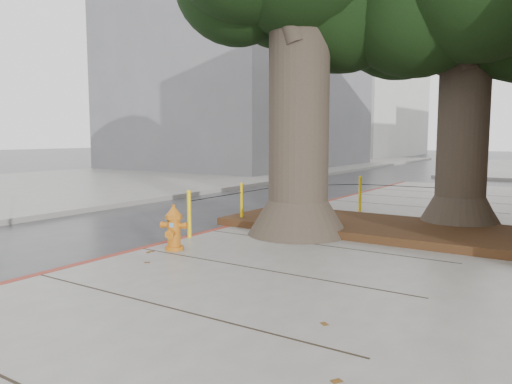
{
  "coord_description": "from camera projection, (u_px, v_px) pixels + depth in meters",
  "views": [
    {
      "loc": [
        4.5,
        -6.13,
        2.14
      ],
      "look_at": [
        -0.57,
        1.56,
        1.1
      ],
      "focal_mm": 35.0,
      "sensor_mm": 36.0,
      "label": 1
    }
  ],
  "objects": [
    {
      "name": "building_far_white",
      "position": [
        351.0,
        86.0,
        53.57
      ],
      "size": [
        12.0,
        18.0,
        15.0
      ],
      "primitive_type": "cube",
      "color": "silver",
      "rests_on": "ground"
    },
    {
      "name": "car_dark",
      "position": [
        273.0,
        161.0,
        29.92
      ],
      "size": [
        2.12,
        4.42,
        1.24
      ],
      "primitive_type": "imported",
      "rotation": [
        0.0,
        0.0,
        -0.09
      ],
      "color": "black",
      "rests_on": "ground"
    },
    {
      "name": "bollard_ring",
      "position": [
        311.0,
        198.0,
        11.82
      ],
      "size": [
        3.79,
        5.39,
        0.95
      ],
      "color": "yellow",
      "rests_on": "sidewalk_main"
    },
    {
      "name": "sidewalk_opposite",
      "position": [
        118.0,
        179.0,
        23.73
      ],
      "size": [
        14.0,
        60.0,
        0.15
      ],
      "primitive_type": "cube",
      "color": "slate",
      "rests_on": "ground"
    },
    {
      "name": "curb_red",
      "position": [
        225.0,
        230.0,
        10.94
      ],
      "size": [
        0.14,
        26.0,
        0.16
      ],
      "primitive_type": "cube",
      "color": "maroon",
      "rests_on": "ground"
    },
    {
      "name": "ground",
      "position": [
        232.0,
        273.0,
        7.79
      ],
      "size": [
        140.0,
        140.0,
        0.0
      ],
      "primitive_type": "plane",
      "color": "#28282B",
      "rests_on": "ground"
    },
    {
      "name": "planter_bed",
      "position": [
        375.0,
        227.0,
        10.5
      ],
      "size": [
        6.4,
        2.6,
        0.16
      ],
      "primitive_type": "cube",
      "color": "black",
      "rests_on": "sidewalk_main"
    },
    {
      "name": "building_far_grey",
      "position": [
        244.0,
        78.0,
        33.57
      ],
      "size": [
        12.0,
        16.0,
        12.0
      ],
      "primitive_type": "cube",
      "color": "slate",
      "rests_on": "ground"
    },
    {
      "name": "fire_hydrant",
      "position": [
        174.0,
        228.0,
        8.7
      ],
      "size": [
        0.43,
        0.43,
        0.8
      ],
      "rotation": [
        0.0,
        0.0,
        0.37
      ],
      "color": "orange",
      "rests_on": "sidewalk_main"
    }
  ]
}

